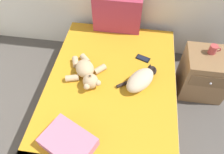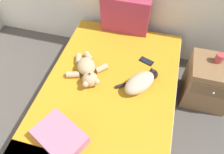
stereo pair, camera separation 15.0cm
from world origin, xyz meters
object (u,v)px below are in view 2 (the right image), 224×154
at_px(patterned_cushion, 125,15).
at_px(cat, 141,82).
at_px(nightstand, 209,83).
at_px(mug, 220,58).
at_px(cell_phone, 146,61).
at_px(teddy_bear, 87,70).
at_px(bed, 109,102).
at_px(throw_pillow, 60,137).

bearing_deg(patterned_cushion, cat, -66.59).
height_order(nightstand, mug, mug).
relative_size(cell_phone, nightstand, 0.29).
height_order(patterned_cushion, teddy_bear, patterned_cushion).
distance_m(teddy_bear, mug, 1.31).
bearing_deg(nightstand, teddy_bear, -164.02).
xyz_separation_m(patterned_cushion, nightstand, (1.05, -0.43, -0.38)).
height_order(bed, nightstand, nightstand).
height_order(cat, nightstand, cat).
bearing_deg(patterned_cushion, cell_phone, -52.28).
bearing_deg(bed, nightstand, 26.04).
distance_m(nightstand, mug, 0.33).
bearing_deg(throw_pillow, bed, 67.60).
distance_m(teddy_bear, nightstand, 1.32).
xyz_separation_m(throw_pillow, nightstand, (1.24, 1.07, -0.22)).
height_order(bed, throw_pillow, throw_pillow).
xyz_separation_m(bed, cat, (0.29, 0.12, 0.30)).
bearing_deg(teddy_bear, cat, -0.88).
relative_size(bed, teddy_bear, 4.20).
distance_m(cell_phone, mug, 0.72).
bearing_deg(cell_phone, cat, -90.78).
bearing_deg(throw_pillow, cat, 53.01).
bearing_deg(throw_pillow, mug, 42.53).
relative_size(cat, cell_phone, 2.44).
height_order(bed, mug, mug).
bearing_deg(mug, cell_phone, -173.17).
relative_size(throw_pillow, mug, 3.33).
height_order(patterned_cushion, cat, patterned_cushion).
bearing_deg(nightstand, cell_phone, -178.10).
height_order(cell_phone, throw_pillow, throw_pillow).
bearing_deg(cell_phone, mug, 6.83).
relative_size(teddy_bear, nightstand, 0.86).
height_order(teddy_bear, cell_phone, teddy_bear).
relative_size(bed, throw_pillow, 5.04).
height_order(bed, cell_phone, cell_phone).
relative_size(throw_pillow, nightstand, 0.71).
bearing_deg(mug, throw_pillow, -137.47).
xyz_separation_m(cell_phone, throw_pillow, (-0.53, -1.04, 0.05)).
relative_size(bed, cat, 5.04).
relative_size(teddy_bear, cell_phone, 2.93).
xyz_separation_m(teddy_bear, throw_pillow, (0.01, -0.71, -0.01)).
distance_m(throw_pillow, mug, 1.67).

